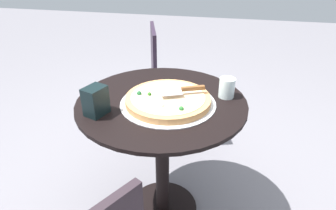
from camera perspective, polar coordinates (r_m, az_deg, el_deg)
ground_plane at (r=1.85m, az=-1.00°, el=-19.23°), size 10.00×10.00×0.00m
patio_table at (r=1.49m, az=-1.17°, el=-5.50°), size 0.80×0.80×0.73m
pizza_on_tray at (r=1.36m, az=-0.01°, el=0.98°), size 0.44×0.44×0.05m
pizza_server at (r=1.36m, az=2.81°, el=2.96°), size 0.12×0.21×0.02m
drinking_cup at (r=1.43m, az=11.26°, el=3.28°), size 0.08×0.08×0.09m
napkin_dispenser at (r=1.29m, az=-13.77°, el=0.77°), size 0.11×0.10×0.13m
patio_chair_near at (r=2.17m, az=0.05°, el=5.50°), size 0.47×0.47×0.87m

